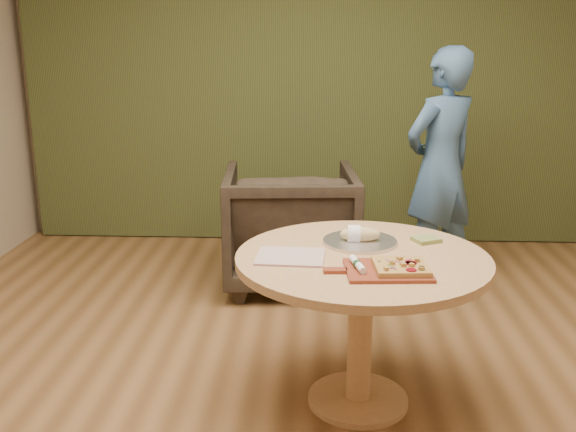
% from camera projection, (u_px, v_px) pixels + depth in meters
% --- Properties ---
extents(room_shell, '(5.04, 6.04, 2.84)m').
position_uv_depth(room_shell, '(306.00, 117.00, 2.54)').
color(room_shell, olive).
rests_on(room_shell, ground).
extents(curtain, '(4.80, 0.14, 2.78)m').
position_uv_depth(curtain, '(312.00, 77.00, 5.33)').
color(curtain, '#333C1B').
rests_on(curtain, ground).
extents(pedestal_table, '(1.16, 1.16, 0.75)m').
position_uv_depth(pedestal_table, '(362.00, 284.00, 2.95)').
color(pedestal_table, tan).
rests_on(pedestal_table, ground).
extents(pizza_paddle, '(0.45, 0.30, 0.01)m').
position_uv_depth(pizza_paddle, '(385.00, 270.00, 2.70)').
color(pizza_paddle, brown).
rests_on(pizza_paddle, pedestal_table).
extents(flatbread_pizza, '(0.23, 0.23, 0.04)m').
position_uv_depth(flatbread_pizza, '(401.00, 266.00, 2.69)').
color(flatbread_pizza, '#B88F48').
rests_on(flatbread_pizza, pizza_paddle).
extents(cutlery_roll, '(0.07, 0.20, 0.03)m').
position_uv_depth(cutlery_roll, '(358.00, 264.00, 2.70)').
color(cutlery_roll, white).
rests_on(cutlery_roll, pizza_paddle).
extents(newspaper, '(0.31, 0.27, 0.01)m').
position_uv_depth(newspaper, '(291.00, 257.00, 2.87)').
color(newspaper, white).
rests_on(newspaper, pedestal_table).
extents(serving_tray, '(0.36, 0.36, 0.02)m').
position_uv_depth(serving_tray, '(360.00, 242.00, 3.08)').
color(serving_tray, silver).
rests_on(serving_tray, pedestal_table).
extents(bread_roll, '(0.19, 0.09, 0.09)m').
position_uv_depth(bread_roll, '(358.00, 234.00, 3.07)').
color(bread_roll, '#DCC586').
rests_on(bread_roll, serving_tray).
extents(green_packet, '(0.15, 0.14, 0.02)m').
position_uv_depth(green_packet, '(426.00, 240.00, 3.10)').
color(green_packet, '#5E7132').
rests_on(green_packet, pedestal_table).
extents(armchair, '(0.96, 0.91, 0.93)m').
position_uv_depth(armchair, '(290.00, 221.00, 4.52)').
color(armchair, black).
rests_on(armchair, ground).
extents(person_standing, '(0.72, 0.67, 1.66)m').
position_uv_depth(person_standing, '(440.00, 167.00, 4.50)').
color(person_standing, '#406896').
rests_on(person_standing, ground).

